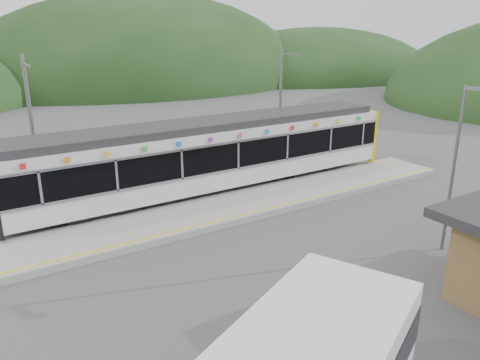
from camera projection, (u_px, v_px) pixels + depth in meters
ground at (269, 238)px, 18.92m from camera, size 120.00×120.00×0.00m
hills at (303, 178)px, 26.32m from camera, size 146.00×149.00×26.00m
platform at (227, 209)px, 21.52m from camera, size 26.00×3.20×0.30m
yellow_line at (242, 215)px, 20.43m from camera, size 26.00×0.10×0.01m
train at (214, 153)px, 23.54m from camera, size 20.44×3.01×3.74m
catenary_mast_west at (33, 131)px, 21.05m from camera, size 0.18×1.80×7.00m
catenary_mast_east at (281, 104)px, 28.20m from camera, size 0.18×1.80×7.00m
lamp_post at (459, 156)px, 16.71m from camera, size 0.46×1.14×6.23m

